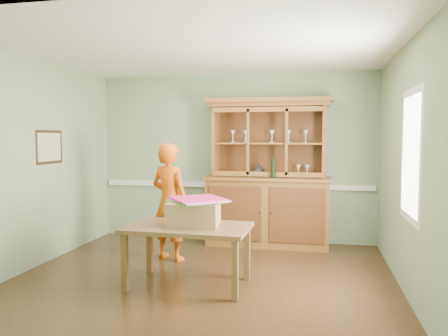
% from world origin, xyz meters
% --- Properties ---
extents(floor, '(4.50, 4.50, 0.00)m').
position_xyz_m(floor, '(0.00, 0.00, 0.00)').
color(floor, '#432915').
rests_on(floor, ground).
extents(ceiling, '(4.50, 4.50, 0.00)m').
position_xyz_m(ceiling, '(0.00, 0.00, 2.70)').
color(ceiling, white).
rests_on(ceiling, wall_back).
extents(wall_back, '(4.50, 0.00, 4.50)m').
position_xyz_m(wall_back, '(0.00, 2.00, 1.35)').
color(wall_back, gray).
rests_on(wall_back, floor).
extents(wall_left, '(0.00, 4.00, 4.00)m').
position_xyz_m(wall_left, '(-2.25, 0.00, 1.35)').
color(wall_left, gray).
rests_on(wall_left, floor).
extents(wall_right, '(0.00, 4.00, 4.00)m').
position_xyz_m(wall_right, '(2.25, 0.00, 1.35)').
color(wall_right, gray).
rests_on(wall_right, floor).
extents(wall_front, '(4.50, 0.00, 4.50)m').
position_xyz_m(wall_front, '(0.00, -2.00, 1.35)').
color(wall_front, gray).
rests_on(wall_front, floor).
extents(chair_rail, '(4.41, 0.05, 0.08)m').
position_xyz_m(chair_rail, '(0.00, 1.98, 0.90)').
color(chair_rail, white).
rests_on(chair_rail, wall_back).
extents(framed_map, '(0.03, 0.60, 0.46)m').
position_xyz_m(framed_map, '(-2.23, 0.30, 1.55)').
color(framed_map, '#301E13').
rests_on(framed_map, wall_left).
extents(window_panel, '(0.03, 0.96, 1.36)m').
position_xyz_m(window_panel, '(2.23, -0.30, 1.50)').
color(window_panel, white).
rests_on(window_panel, wall_right).
extents(china_hutch, '(1.94, 0.64, 2.28)m').
position_xyz_m(china_hutch, '(0.57, 1.74, 0.80)').
color(china_hutch, brown).
rests_on(china_hutch, floor).
extents(dining_table, '(1.40, 0.86, 0.69)m').
position_xyz_m(dining_table, '(-0.10, -0.32, 0.61)').
color(dining_table, brown).
rests_on(dining_table, floor).
extents(cardboard_box, '(0.60, 0.50, 0.26)m').
position_xyz_m(cardboard_box, '(-0.05, -0.28, 0.82)').
color(cardboard_box, '#A77956').
rests_on(cardboard_box, dining_table).
extents(kite_stack, '(0.75, 0.75, 0.04)m').
position_xyz_m(kite_stack, '(-0.00, -0.25, 0.98)').
color(kite_stack, green).
rests_on(kite_stack, cardboard_box).
extents(person, '(0.68, 0.57, 1.61)m').
position_xyz_m(person, '(-0.65, 0.65, 0.80)').
color(person, '#DE570E').
rests_on(person, floor).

